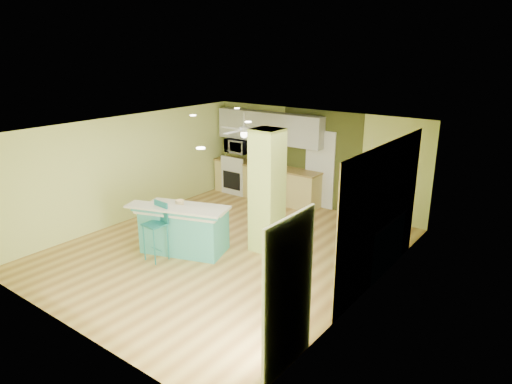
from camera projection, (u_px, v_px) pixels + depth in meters
floor at (227, 249)px, 9.41m from camera, size 6.00×7.00×0.01m
ceiling at (224, 128)px, 8.65m from camera, size 6.00×7.00×0.01m
wall_back at (314, 158)px, 11.70m from camera, size 6.00×0.01×2.50m
wall_front at (63, 252)px, 6.35m from camera, size 6.00×0.01×2.50m
wall_left at (129, 168)px, 10.74m from camera, size 0.01×7.00×2.50m
wall_right at (368, 225)px, 7.31m from camera, size 0.01×7.00×2.50m
wood_panel at (382, 215)px, 7.78m from camera, size 0.02×3.40×2.50m
olive_accent at (321, 160)px, 11.58m from camera, size 2.20×0.02×2.50m
interior_door at (320, 169)px, 11.63m from camera, size 0.82×0.05×2.00m
french_door at (288, 295)px, 5.64m from camera, size 0.04×1.08×2.10m
column at (267, 191)px, 9.04m from camera, size 0.55×0.55×2.50m
kitchen_run at (266, 182)px, 12.45m from camera, size 3.25×0.63×0.94m
stove at (239, 177)px, 12.99m from camera, size 0.76×0.66×1.08m
upper_cabinets at (269, 127)px, 12.09m from camera, size 3.20×0.34×0.80m
microwave at (239, 146)px, 12.72m from camera, size 0.70×0.48×0.39m
ceiling_fan at (244, 130)px, 10.93m from camera, size 1.41×1.41×0.61m
pendant_lamp at (370, 174)px, 7.90m from camera, size 0.14×0.14×0.69m
wall_decor at (387, 195)px, 7.86m from camera, size 0.03×0.90×0.70m
peninsula at (184, 229)px, 9.20m from camera, size 2.08×1.58×1.05m
bar_stool at (158, 222)px, 8.76m from camera, size 0.41×0.41×1.16m
side_counter at (373, 242)px, 8.52m from camera, size 0.67×1.57×1.01m
fruit_bowl at (273, 165)px, 12.16m from camera, size 0.34×0.34×0.06m
canister at (180, 204)px, 9.12m from camera, size 0.17×0.17×0.15m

